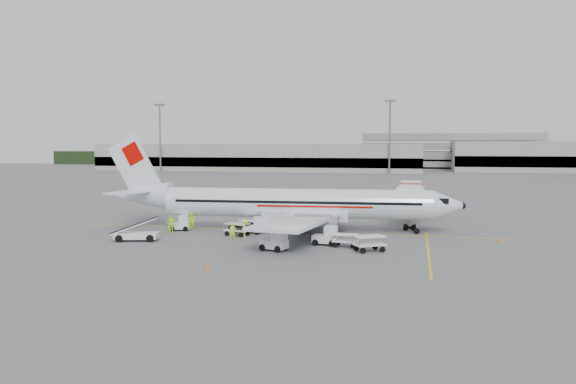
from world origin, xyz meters
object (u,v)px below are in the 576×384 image
object	(u,v)px
tug_fore	(325,235)
tug_mid	(274,240)
jet_bridge	(411,203)
tug_aft	(179,223)
aircraft	(297,184)
belt_loader	(136,226)

from	to	relation	value
tug_fore	tug_mid	size ratio (longest dim) A/B	1.00
jet_bridge	tug_mid	distance (m)	22.57
jet_bridge	tug_aft	xyz separation A→B (m)	(-22.79, -11.43, -1.42)
tug_fore	aircraft	bearing A→B (deg)	125.12
aircraft	jet_bridge	size ratio (longest dim) A/B	2.09
jet_bridge	belt_loader	distance (m)	30.05
jet_bridge	tug_fore	world-z (taller)	jet_bridge
aircraft	tug_aft	xyz separation A→B (m)	(-11.71, -2.22, -4.04)
tug_aft	aircraft	bearing A→B (deg)	-6.17
tug_mid	tug_aft	xyz separation A→B (m)	(-12.04, 8.37, -0.06)
aircraft	tug_fore	size ratio (longest dim) A/B	16.19
belt_loader	tug_aft	world-z (taller)	belt_loader
belt_loader	tug_fore	world-z (taller)	belt_loader
aircraft	tug_fore	world-z (taller)	aircraft
belt_loader	tug_aft	distance (m)	6.71
tug_fore	belt_loader	bearing A→B (deg)	-168.89
jet_bridge	tug_mid	bearing A→B (deg)	-118.59
tug_mid	tug_aft	bearing A→B (deg)	163.03
aircraft	tug_aft	bearing A→B (deg)	-173.50
jet_bridge	belt_loader	bearing A→B (deg)	-143.30
belt_loader	tug_fore	distance (m)	17.11
jet_bridge	tug_fore	xyz separation A→B (m)	(-7.04, -16.28, -1.36)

